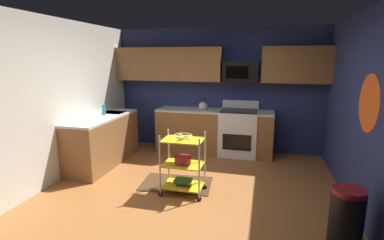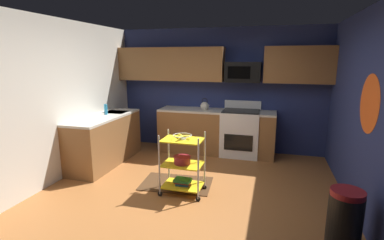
{
  "view_description": "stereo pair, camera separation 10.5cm",
  "coord_description": "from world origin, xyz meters",
  "px_view_note": "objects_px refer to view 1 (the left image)",
  "views": [
    {
      "loc": [
        1.01,
        -3.72,
        1.96
      ],
      "look_at": [
        -0.05,
        0.43,
        1.05
      ],
      "focal_mm": 26.92,
      "sensor_mm": 36.0,
      "label": 1
    },
    {
      "loc": [
        1.11,
        -3.69,
        1.96
      ],
      "look_at": [
        -0.05,
        0.43,
        1.05
      ],
      "focal_mm": 26.92,
      "sensor_mm": 36.0,
      "label": 2
    }
  ],
  "objects_px": {
    "fruit_bowl": "(183,136)",
    "kettle": "(203,106)",
    "microwave": "(241,72)",
    "dish_soap_bottle": "(104,110)",
    "book_stack": "(183,182)",
    "rolling_cart": "(183,164)",
    "oven_range": "(238,132)",
    "mixing_bowl_large": "(183,160)",
    "trash_can": "(346,218)"
  },
  "relations": [
    {
      "from": "fruit_bowl",
      "to": "trash_can",
      "type": "bearing_deg",
      "value": -21.18
    },
    {
      "from": "book_stack",
      "to": "dish_soap_bottle",
      "type": "xyz_separation_m",
      "value": [
        -1.83,
        0.95,
        0.84
      ]
    },
    {
      "from": "microwave",
      "to": "dish_soap_bottle",
      "type": "bearing_deg",
      "value": -154.75
    },
    {
      "from": "fruit_bowl",
      "to": "mixing_bowl_large",
      "type": "distance_m",
      "value": 0.36
    },
    {
      "from": "mixing_bowl_large",
      "to": "trash_can",
      "type": "relative_size",
      "value": 0.38
    },
    {
      "from": "oven_range",
      "to": "book_stack",
      "type": "relative_size",
      "value": 4.32
    },
    {
      "from": "rolling_cart",
      "to": "trash_can",
      "type": "xyz_separation_m",
      "value": [
        2.01,
        -0.78,
        -0.13
      ]
    },
    {
      "from": "book_stack",
      "to": "oven_range",
      "type": "bearing_deg",
      "value": 72.83
    },
    {
      "from": "trash_can",
      "to": "rolling_cart",
      "type": "bearing_deg",
      "value": 158.82
    },
    {
      "from": "rolling_cart",
      "to": "trash_can",
      "type": "distance_m",
      "value": 2.15
    },
    {
      "from": "mixing_bowl_large",
      "to": "oven_range",
      "type": "bearing_deg",
      "value": 72.7
    },
    {
      "from": "mixing_bowl_large",
      "to": "trash_can",
      "type": "height_order",
      "value": "trash_can"
    },
    {
      "from": "mixing_bowl_large",
      "to": "book_stack",
      "type": "distance_m",
      "value": 0.34
    },
    {
      "from": "rolling_cart",
      "to": "fruit_bowl",
      "type": "relative_size",
      "value": 3.36
    },
    {
      "from": "book_stack",
      "to": "trash_can",
      "type": "xyz_separation_m",
      "value": [
        2.01,
        -0.78,
        0.15
      ]
    },
    {
      "from": "fruit_bowl",
      "to": "dish_soap_bottle",
      "type": "xyz_separation_m",
      "value": [
        -1.83,
        0.95,
        0.14
      ]
    },
    {
      "from": "rolling_cart",
      "to": "kettle",
      "type": "relative_size",
      "value": 3.47
    },
    {
      "from": "rolling_cart",
      "to": "fruit_bowl",
      "type": "bearing_deg",
      "value": -63.43
    },
    {
      "from": "rolling_cart",
      "to": "trash_can",
      "type": "relative_size",
      "value": 1.39
    },
    {
      "from": "oven_range",
      "to": "microwave",
      "type": "xyz_separation_m",
      "value": [
        -0.0,
        0.1,
        1.22
      ]
    },
    {
      "from": "fruit_bowl",
      "to": "trash_can",
      "type": "distance_m",
      "value": 2.22
    },
    {
      "from": "kettle",
      "to": "book_stack",
      "type": "bearing_deg",
      "value": -85.97
    },
    {
      "from": "microwave",
      "to": "mixing_bowl_large",
      "type": "distance_m",
      "value": 2.49
    },
    {
      "from": "dish_soap_bottle",
      "to": "trash_can",
      "type": "height_order",
      "value": "dish_soap_bottle"
    },
    {
      "from": "fruit_bowl",
      "to": "dish_soap_bottle",
      "type": "distance_m",
      "value": 2.07
    },
    {
      "from": "microwave",
      "to": "mixing_bowl_large",
      "type": "height_order",
      "value": "microwave"
    },
    {
      "from": "microwave",
      "to": "dish_soap_bottle",
      "type": "height_order",
      "value": "microwave"
    },
    {
      "from": "dish_soap_bottle",
      "to": "trash_can",
      "type": "xyz_separation_m",
      "value": [
        3.83,
        -1.72,
        -0.69
      ]
    },
    {
      "from": "dish_soap_bottle",
      "to": "book_stack",
      "type": "bearing_deg",
      "value": -27.35
    },
    {
      "from": "fruit_bowl",
      "to": "mixing_bowl_large",
      "type": "relative_size",
      "value": 1.08
    },
    {
      "from": "oven_range",
      "to": "fruit_bowl",
      "type": "height_order",
      "value": "oven_range"
    },
    {
      "from": "fruit_bowl",
      "to": "kettle",
      "type": "relative_size",
      "value": 1.03
    },
    {
      "from": "fruit_bowl",
      "to": "rolling_cart",
      "type": "bearing_deg",
      "value": 116.57
    },
    {
      "from": "book_stack",
      "to": "microwave",
      "type": "bearing_deg",
      "value": 73.65
    },
    {
      "from": "rolling_cart",
      "to": "book_stack",
      "type": "bearing_deg",
      "value": 0.0
    },
    {
      "from": "fruit_bowl",
      "to": "mixing_bowl_large",
      "type": "xyz_separation_m",
      "value": [
        -0.0,
        0.0,
        -0.36
      ]
    },
    {
      "from": "book_stack",
      "to": "dish_soap_bottle",
      "type": "height_order",
      "value": "dish_soap_bottle"
    },
    {
      "from": "mixing_bowl_large",
      "to": "trash_can",
      "type": "xyz_separation_m",
      "value": [
        2.01,
        -0.78,
        -0.19
      ]
    },
    {
      "from": "oven_range",
      "to": "rolling_cart",
      "type": "bearing_deg",
      "value": -107.17
    },
    {
      "from": "oven_range",
      "to": "book_stack",
      "type": "bearing_deg",
      "value": -107.17
    },
    {
      "from": "dish_soap_bottle",
      "to": "rolling_cart",
      "type": "bearing_deg",
      "value": -27.35
    },
    {
      "from": "rolling_cart",
      "to": "trash_can",
      "type": "height_order",
      "value": "rolling_cart"
    },
    {
      "from": "rolling_cart",
      "to": "book_stack",
      "type": "distance_m",
      "value": 0.28
    },
    {
      "from": "microwave",
      "to": "kettle",
      "type": "xyz_separation_m",
      "value": [
        -0.76,
        -0.11,
        -0.7
      ]
    },
    {
      "from": "rolling_cart",
      "to": "mixing_bowl_large",
      "type": "height_order",
      "value": "rolling_cart"
    },
    {
      "from": "fruit_bowl",
      "to": "trash_can",
      "type": "xyz_separation_m",
      "value": [
        2.01,
        -0.78,
        -0.55
      ]
    },
    {
      "from": "microwave",
      "to": "fruit_bowl",
      "type": "bearing_deg",
      "value": -106.35
    },
    {
      "from": "microwave",
      "to": "kettle",
      "type": "distance_m",
      "value": 1.04
    },
    {
      "from": "oven_range",
      "to": "mixing_bowl_large",
      "type": "xyz_separation_m",
      "value": [
        -0.62,
        -2.0,
        0.04
      ]
    },
    {
      "from": "fruit_bowl",
      "to": "kettle",
      "type": "bearing_deg",
      "value": 94.03
    }
  ]
}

